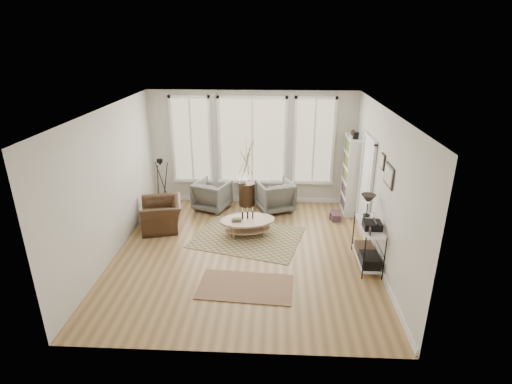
# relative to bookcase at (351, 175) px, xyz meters

# --- Properties ---
(room) EXTENTS (5.50, 5.54, 2.90)m
(room) POSITION_rel_bookcase_xyz_m (-2.42, -2.20, 0.47)
(room) COLOR #A57D49
(room) RESTS_ON ground
(bay_window) EXTENTS (4.14, 0.12, 2.24)m
(bay_window) POSITION_rel_bookcase_xyz_m (-2.44, 0.49, 0.65)
(bay_window) COLOR tan
(bay_window) RESTS_ON ground
(door) EXTENTS (0.09, 1.06, 2.22)m
(door) POSITION_rel_bookcase_xyz_m (0.13, -1.08, 0.17)
(door) COLOR silver
(door) RESTS_ON ground
(bookcase) EXTENTS (0.31, 0.85, 2.06)m
(bookcase) POSITION_rel_bookcase_xyz_m (0.00, 0.00, 0.00)
(bookcase) COLOR white
(bookcase) RESTS_ON ground
(low_shelf) EXTENTS (0.38, 1.08, 1.30)m
(low_shelf) POSITION_rel_bookcase_xyz_m (-0.06, -2.52, -0.44)
(low_shelf) COLOR white
(low_shelf) RESTS_ON ground
(wall_art) EXTENTS (0.04, 0.88, 0.44)m
(wall_art) POSITION_rel_bookcase_xyz_m (0.14, -2.49, 0.92)
(wall_art) COLOR black
(wall_art) RESTS_ON ground
(rug_main) EXTENTS (2.61, 2.21, 0.01)m
(rug_main) POSITION_rel_bookcase_xyz_m (-2.43, -1.57, -0.95)
(rug_main) COLOR brown
(rug_main) RESTS_ON ground
(rug_runner) EXTENTS (1.71, 1.03, 0.01)m
(rug_runner) POSITION_rel_bookcase_xyz_m (-2.33, -3.42, -0.94)
(rug_runner) COLOR brown
(rug_runner) RESTS_ON ground
(coffee_table) EXTENTS (1.31, 0.97, 0.55)m
(coffee_table) POSITION_rel_bookcase_xyz_m (-2.44, -1.44, -0.66)
(coffee_table) COLOR tan
(coffee_table) RESTS_ON ground
(armchair_left) EXTENTS (1.03, 1.05, 0.74)m
(armchair_left) POSITION_rel_bookcase_xyz_m (-3.42, -0.05, -0.59)
(armchair_left) COLOR #63635E
(armchair_left) RESTS_ON ground
(armchair_right) EXTENTS (1.07, 1.08, 0.76)m
(armchair_right) POSITION_rel_bookcase_xyz_m (-1.84, -0.04, -0.57)
(armchair_right) COLOR #63635E
(armchair_right) RESTS_ON ground
(side_table) EXTENTS (0.41, 0.41, 1.71)m
(side_table) POSITION_rel_bookcase_xyz_m (-2.57, 0.22, -0.13)
(side_table) COLOR #3D2615
(side_table) RESTS_ON ground
(vase) EXTENTS (0.25, 0.25, 0.22)m
(vase) POSITION_rel_bookcase_xyz_m (-2.66, 0.19, -0.23)
(vase) COLOR silver
(vase) RESTS_ON side_table
(accent_chair) EXTENTS (1.21, 1.12, 0.66)m
(accent_chair) POSITION_rel_bookcase_xyz_m (-4.41, -1.18, -0.63)
(accent_chair) COLOR #3D2615
(accent_chair) RESTS_ON ground
(tripod_camera) EXTENTS (0.46, 0.46, 1.31)m
(tripod_camera) POSITION_rel_bookcase_xyz_m (-4.67, -0.08, -0.35)
(tripod_camera) COLOR black
(tripod_camera) RESTS_ON ground
(book_stack_near) EXTENTS (0.27, 0.31, 0.17)m
(book_stack_near) POSITION_rel_bookcase_xyz_m (-0.39, -0.46, -0.87)
(book_stack_near) COLOR brown
(book_stack_near) RESTS_ON ground
(book_stack_far) EXTENTS (0.23, 0.28, 0.17)m
(book_stack_far) POSITION_rel_bookcase_xyz_m (-0.39, -0.58, -0.87)
(book_stack_far) COLOR brown
(book_stack_far) RESTS_ON ground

